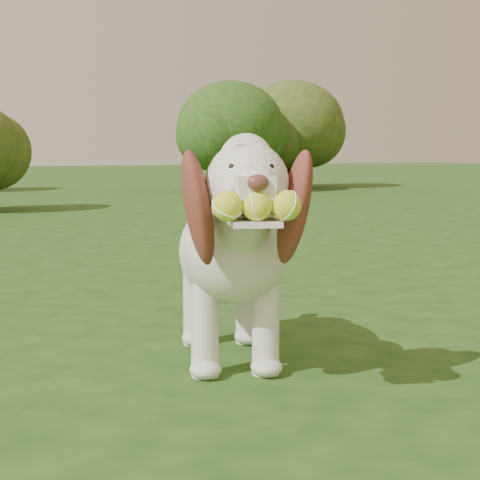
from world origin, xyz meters
TOP-DOWN VIEW (x-y plane):
  - ground at (0.00, 0.00)m, footprint 80.00×80.00m
  - dog at (0.14, -0.50)m, footprint 0.79×1.25m
  - shrub_f at (6.63, 10.64)m, footprint 2.09×2.09m
  - shrub_h at (8.69, 11.48)m, footprint 2.25×2.25m

SIDE VIEW (x-z plane):
  - ground at x=0.00m, z-range 0.00..0.00m
  - dog at x=0.14m, z-range 0.03..0.87m
  - shrub_f at x=6.63m, z-range 0.19..2.36m
  - shrub_h at x=8.69m, z-range 0.20..2.53m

